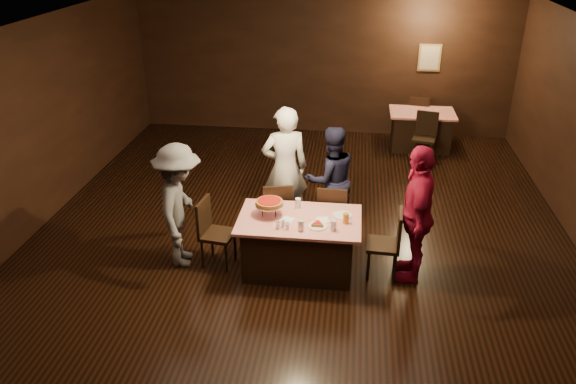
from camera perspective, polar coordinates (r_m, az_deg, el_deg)
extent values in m
plane|color=black|center=(8.20, 1.06, -5.45)|extent=(10.00, 10.00, 0.00)
cube|color=silver|center=(7.12, 1.27, 15.66)|extent=(8.00, 10.00, 0.04)
cube|color=black|center=(12.31, 3.62, 12.84)|extent=(8.00, 0.04, 3.00)
cube|color=black|center=(8.85, -25.68, 5.07)|extent=(0.04, 10.00, 3.00)
cube|color=tan|center=(12.30, 14.19, 13.09)|extent=(0.46, 0.03, 0.56)
cube|color=beige|center=(12.28, 14.20, 13.06)|extent=(0.38, 0.01, 0.48)
cube|color=#AF0B0E|center=(7.49, 1.14, -5.31)|extent=(1.60, 1.00, 0.77)
cube|color=red|center=(11.90, 13.32, 6.15)|extent=(1.30, 0.90, 0.77)
cube|color=black|center=(8.14, -1.11, -1.88)|extent=(0.50, 0.50, 0.95)
cube|color=black|center=(8.07, 4.53, -2.19)|extent=(0.43, 0.43, 0.95)
cube|color=black|center=(7.61, -7.14, -4.17)|extent=(0.48, 0.48, 0.95)
cube|color=black|center=(7.43, 9.65, -5.18)|extent=(0.44, 0.44, 0.95)
cube|color=black|center=(11.22, 13.68, 5.39)|extent=(0.51, 0.51, 0.95)
cube|color=black|center=(12.44, 13.11, 7.46)|extent=(0.48, 0.48, 0.95)
imported|color=white|center=(8.33, -0.32, 2.44)|extent=(0.80, 0.64, 1.90)
imported|color=#181832|center=(8.31, 4.37, 1.30)|extent=(0.98, 0.89, 1.64)
imported|color=#5A5B5F|center=(7.55, -10.95, -1.40)|extent=(0.79, 1.19, 1.72)
imported|color=maroon|center=(7.27, 12.94, -2.18)|extent=(0.52, 1.11, 1.85)
cylinder|color=black|center=(7.44, -1.78, -1.49)|extent=(0.01, 0.01, 0.15)
cylinder|color=black|center=(7.32, -2.62, -1.98)|extent=(0.01, 0.01, 0.15)
cylinder|color=black|center=(7.29, -1.28, -2.06)|extent=(0.01, 0.01, 0.15)
cylinder|color=silver|center=(7.31, -1.90, -1.29)|extent=(0.38, 0.38, 0.01)
cylinder|color=#B27233|center=(7.30, -1.90, -1.08)|extent=(0.35, 0.35, 0.05)
cylinder|color=#A5140C|center=(7.29, -1.91, -0.88)|extent=(0.30, 0.30, 0.01)
cylinder|color=white|center=(7.12, 3.02, -3.47)|extent=(0.25, 0.25, 0.01)
cylinder|color=#B27233|center=(7.11, 3.03, -3.28)|extent=(0.18, 0.18, 0.04)
cylinder|color=#A5140C|center=(7.09, 3.03, -3.12)|extent=(0.14, 0.14, 0.01)
cylinder|color=white|center=(7.40, 5.53, -2.36)|extent=(0.25, 0.25, 0.01)
cylinder|color=silver|center=(7.00, 1.33, -3.41)|extent=(0.08, 0.08, 0.14)
cylinder|color=silver|center=(7.02, 4.62, -3.40)|extent=(0.08, 0.08, 0.14)
cylinder|color=#BF7F26|center=(7.19, 5.90, -2.69)|extent=(0.08, 0.08, 0.14)
cylinder|color=silver|center=(7.53, 1.03, -1.15)|extent=(0.08, 0.08, 0.14)
cylinder|color=silver|center=(7.08, -0.49, -3.32)|extent=(0.04, 0.04, 0.08)
cylinder|color=silver|center=(7.06, -0.49, -3.00)|extent=(0.05, 0.05, 0.02)
cylinder|color=silver|center=(7.03, -0.06, -3.54)|extent=(0.04, 0.04, 0.08)
cylinder|color=silver|center=(7.01, -0.06, -3.22)|extent=(0.05, 0.05, 0.02)
cylinder|color=silver|center=(7.04, -1.03, -3.48)|extent=(0.04, 0.04, 0.08)
cylinder|color=silver|center=(7.02, -1.03, -3.16)|extent=(0.05, 0.05, 0.02)
cube|color=white|center=(7.28, 3.52, -2.83)|extent=(0.19, 0.19, 0.01)
cube|color=white|center=(7.27, -0.05, -2.82)|extent=(0.21, 0.21, 0.01)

